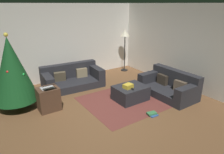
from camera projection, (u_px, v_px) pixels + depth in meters
ground_plane at (106, 116)px, 4.91m from camera, size 6.40×6.40×0.00m
rear_partition at (57, 43)px, 6.91m from camera, size 6.40×0.12×2.60m
corner_partition at (193, 49)px, 6.12m from camera, size 0.12×6.40×2.60m
couch_left at (72, 78)px, 6.63m from camera, size 1.94×1.10×0.71m
couch_right at (170, 86)px, 6.01m from camera, size 0.91×1.66×0.73m
ottoman at (130, 93)px, 5.72m from camera, size 0.89×0.70×0.40m
gift_box at (128, 86)px, 5.52m from camera, size 0.27×0.23×0.11m
tv_remote at (132, 89)px, 5.47m from camera, size 0.08×0.17×0.02m
christmas_tree at (12, 70)px, 4.98m from camera, size 1.10×1.10×1.95m
side_table at (48, 99)px, 5.14m from camera, size 0.52×0.44×0.60m
laptop at (48, 87)px, 4.98m from camera, size 0.32×0.38×0.17m
book_stack at (152, 114)px, 4.97m from camera, size 0.26×0.22×0.07m
corner_lamp at (125, 36)px, 7.83m from camera, size 0.36×0.36×1.64m
area_rug at (130, 99)px, 5.79m from camera, size 2.60×2.00×0.01m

